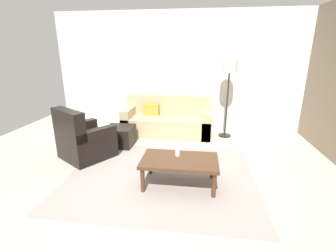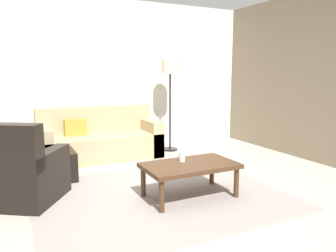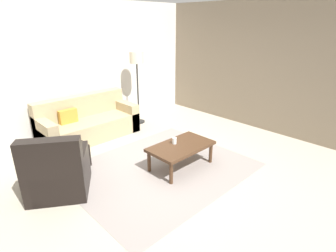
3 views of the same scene
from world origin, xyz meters
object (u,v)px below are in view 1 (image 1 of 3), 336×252
(cup, at_px, (178,152))
(couch_main, at_px, (167,121))
(armchair_leather, at_px, (83,142))
(coffee_table, at_px, (180,162))
(ottoman, at_px, (120,136))
(lamp_standing, at_px, (229,75))

(cup, bearing_deg, couch_main, 101.77)
(armchair_leather, bearing_deg, coffee_table, -20.54)
(ottoman, xyz_separation_m, coffee_table, (1.37, -1.38, 0.16))
(ottoman, relative_size, lamp_standing, 0.33)
(armchair_leather, height_order, cup, armchair_leather)
(coffee_table, relative_size, lamp_standing, 0.64)
(cup, xyz_separation_m, lamp_standing, (0.90, 2.12, 0.94))
(armchair_leather, xyz_separation_m, ottoman, (0.46, 0.69, -0.11))
(coffee_table, height_order, lamp_standing, lamp_standing)
(ottoman, xyz_separation_m, lamp_standing, (2.23, 0.87, 1.21))
(couch_main, height_order, cup, couch_main)
(couch_main, xyz_separation_m, ottoman, (-0.88, -0.93, -0.10))
(armchair_leather, height_order, coffee_table, armchair_leather)
(cup, distance_m, lamp_standing, 2.49)
(ottoman, bearing_deg, cup, -43.35)
(coffee_table, xyz_separation_m, cup, (-0.04, 0.12, 0.11))
(couch_main, distance_m, lamp_standing, 1.75)
(coffee_table, xyz_separation_m, lamp_standing, (0.86, 2.24, 1.05))
(ottoman, relative_size, cup, 5.21)
(ottoman, bearing_deg, couch_main, 46.76)
(armchair_leather, bearing_deg, ottoman, 56.52)
(armchair_leather, distance_m, lamp_standing, 3.30)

